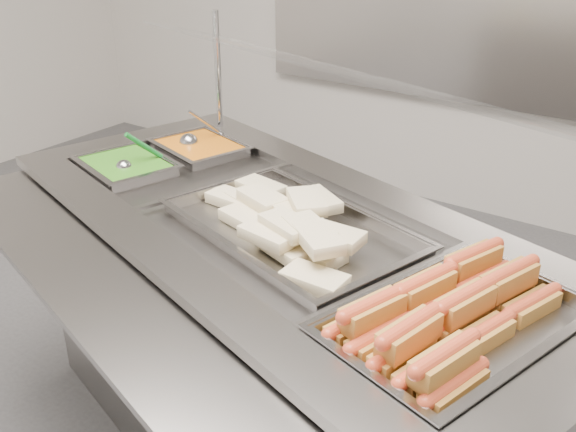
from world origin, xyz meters
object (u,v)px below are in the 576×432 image
Objects in this scene: pan_wraps at (290,233)px; pan_hotdogs at (457,335)px; ladle at (190,141)px; steam_counter at (278,348)px; serving_spoon at (128,164)px; sneeze_guard at (339,76)px.

pan_hotdogs is at bearing -16.62° from pan_wraps.
ladle is (-1.09, 0.45, 0.04)m from pan_hotdogs.
ladle reaches higher than steam_counter.
serving_spoon reaches higher than pan_hotdogs.
pan_wraps is 0.62m from serving_spoon.
ladle is at bearing 153.44° from pan_wraps.
pan_hotdogs is 1.12m from serving_spoon.
serving_spoon reaches higher than steam_counter.
ladle is at bearing 157.69° from pan_hotdogs.
ladle reaches higher than serving_spoon.
pan_hotdogs is at bearing -16.62° from steam_counter.
sneeze_guard is at bearing 73.38° from steam_counter.
steam_counter is 0.70m from serving_spoon.
ladle reaches higher than pan_wraps.
pan_wraps is at bearing -26.56° from ladle.
pan_wraps is at bearing 163.38° from pan_hotdogs.
ladle is 0.26m from serving_spoon.
pan_hotdogs is at bearing -35.90° from sneeze_guard.
sneeze_guard is (0.06, 0.19, 0.73)m from steam_counter.
sneeze_guard reaches higher than pan_hotdogs.
steam_counter is at bearing -27.42° from ladle.
pan_wraps is 4.17× the size of ladle.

